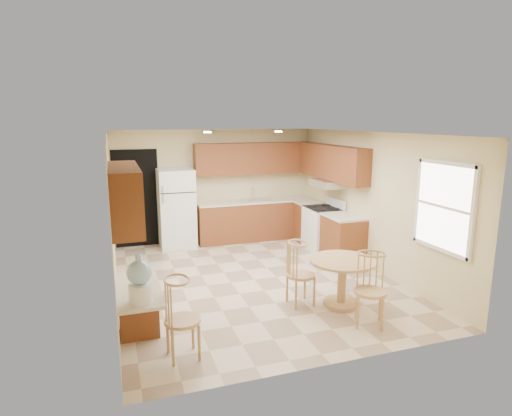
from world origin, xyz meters
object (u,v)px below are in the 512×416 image
object	(u,v)px
chair_desk	(183,313)
refrigerator	(177,209)
water_crock	(140,281)
chair_table_a	(304,269)
chair_table_b	(375,285)
stove	(323,228)
dining_table	(342,276)

from	to	relation	value
chair_desk	refrigerator	bearing A→B (deg)	169.18
refrigerator	water_crock	world-z (taller)	refrigerator
chair_table_a	water_crock	bearing A→B (deg)	-71.68
chair_table_a	water_crock	size ratio (longest dim) A/B	1.72
chair_table_a	chair_table_b	xyz separation A→B (m)	(0.60, -0.90, 0.02)
chair_table_a	chair_table_b	size ratio (longest dim) A/B	0.97
chair_table_a	water_crock	distance (m)	2.54
chair_table_b	stove	bearing A→B (deg)	-76.53
chair_desk	water_crock	xyz separation A→B (m)	(-0.45, 0.02, 0.44)
refrigerator	water_crock	xyz separation A→B (m)	(-1.05, -4.52, 0.18)
refrigerator	stove	distance (m)	3.15
dining_table	chair_desk	world-z (taller)	chair_desk
stove	chair_table_b	xyz separation A→B (m)	(-0.98, -3.32, 0.13)
dining_table	refrigerator	bearing A→B (deg)	115.92
stove	water_crock	size ratio (longest dim) A/B	1.97
stove	chair_table_b	size ratio (longest dim) A/B	1.11
chair_desk	dining_table	bearing A→B (deg)	103.56
chair_table_a	refrigerator	bearing A→B (deg)	-162.62
water_crock	chair_table_b	bearing A→B (deg)	-0.46
refrigerator	dining_table	bearing A→B (deg)	-64.08
chair_table_a	stove	bearing A→B (deg)	144.68
refrigerator	chair_table_b	xyz separation A→B (m)	(1.90, -4.54, -0.25)
stove	chair_table_a	distance (m)	2.89
water_crock	chair_table_a	bearing A→B (deg)	20.54
stove	chair_desk	size ratio (longest dim) A/B	1.14
dining_table	chair_table_b	distance (m)	0.76
stove	chair_table_a	world-z (taller)	stove
chair_table_a	chair_desk	size ratio (longest dim) A/B	1.00
chair_table_b	chair_table_a	bearing A→B (deg)	-26.52
stove	chair_table_b	distance (m)	3.47
refrigerator	chair_table_b	bearing A→B (deg)	-67.34
stove	chair_table_a	size ratio (longest dim) A/B	1.15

